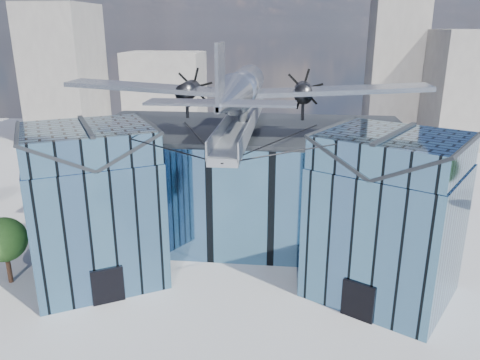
# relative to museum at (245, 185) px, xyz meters

# --- Properties ---
(ground_plane) EXTENTS (120.00, 120.00, 0.00)m
(ground_plane) POSITION_rel_museum_xyz_m (-0.00, -5.82, -5.54)
(ground_plane) COLOR gray
(museum) EXTENTS (32.88, 24.50, 17.60)m
(museum) POSITION_rel_museum_xyz_m (0.00, 0.00, 0.00)
(museum) COLOR teal
(museum) RESTS_ON ground
(bg_towers) EXTENTS (77.00, 24.50, 26.00)m
(bg_towers) POSITION_rel_museum_xyz_m (1.45, 44.67, 4.47)
(bg_towers) COLOR gray
(bg_towers) RESTS_ON ground
(tree_plaza_w) EXTENTS (3.61, 3.61, 5.15)m
(tree_plaza_w) POSITION_rel_museum_xyz_m (-16.90, -8.48, -2.05)
(tree_plaza_w) COLOR #321F14
(tree_plaza_w) RESTS_ON ground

